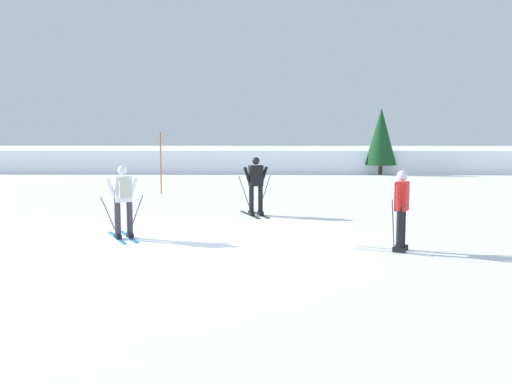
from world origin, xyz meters
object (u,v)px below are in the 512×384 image
at_px(skier_red, 401,208).
at_px(trail_marker_pole, 161,163).
at_px(conifer_far_left, 381,136).
at_px(skier_white, 123,198).
at_px(skier_black, 256,184).

height_order(skier_red, trail_marker_pole, trail_marker_pole).
bearing_deg(trail_marker_pole, conifer_far_left, 41.78).
relative_size(skier_white, conifer_far_left, 0.49).
height_order(skier_black, trail_marker_pole, trail_marker_pole).
relative_size(skier_black, conifer_far_left, 0.49).
bearing_deg(skier_black, skier_white, -130.01).
bearing_deg(trail_marker_pole, skier_black, -55.06).
height_order(skier_red, conifer_far_left, conifer_far_left).
distance_m(skier_white, skier_red, 6.23).
bearing_deg(skier_black, conifer_far_left, 66.01).
bearing_deg(skier_black, skier_red, -57.30).
bearing_deg(conifer_far_left, skier_black, -113.99).
relative_size(skier_white, skier_red, 1.00).
xyz_separation_m(skier_black, conifer_far_left, (6.40, 14.37, 1.10)).
xyz_separation_m(skier_white, skier_red, (6.10, -1.26, -0.04)).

